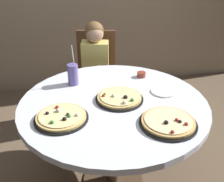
% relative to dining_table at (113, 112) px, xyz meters
% --- Properties ---
extents(ground_plane, '(8.00, 8.00, 0.00)m').
position_rel_dining_table_xyz_m(ground_plane, '(0.00, 0.00, -0.66)').
color(ground_plane, brown).
extents(dining_table, '(1.28, 1.28, 0.75)m').
position_rel_dining_table_xyz_m(dining_table, '(0.00, 0.00, 0.00)').
color(dining_table, silver).
rests_on(dining_table, ground_plane).
extents(chair_wooden, '(0.47, 0.47, 0.95)m').
position_rel_dining_table_xyz_m(chair_wooden, '(0.02, 1.01, -0.13)').
color(chair_wooden, brown).
rests_on(chair_wooden, ground_plane).
extents(diner_child, '(0.32, 0.43, 1.08)m').
position_rel_dining_table_xyz_m(diner_child, '(-0.02, 0.83, -0.18)').
color(diner_child, '#3F4766').
rests_on(diner_child, ground_plane).
extents(pizza_veggie, '(0.33, 0.33, 0.05)m').
position_rel_dining_table_xyz_m(pizza_veggie, '(0.04, 0.00, 0.11)').
color(pizza_veggie, black).
rests_on(pizza_veggie, dining_table).
extents(pizza_cheese, '(0.33, 0.33, 0.05)m').
position_rel_dining_table_xyz_m(pizza_cheese, '(-0.35, -0.16, 0.11)').
color(pizza_cheese, black).
rests_on(pizza_cheese, dining_table).
extents(pizza_pepperoni, '(0.34, 0.34, 0.05)m').
position_rel_dining_table_xyz_m(pizza_pepperoni, '(0.26, -0.33, 0.11)').
color(pizza_pepperoni, black).
rests_on(pizza_pepperoni, dining_table).
extents(soda_cup, '(0.08, 0.08, 0.31)m').
position_rel_dining_table_xyz_m(soda_cup, '(-0.25, 0.31, 0.17)').
color(soda_cup, '#6659A5').
rests_on(soda_cup, dining_table).
extents(sauce_bowl, '(0.07, 0.07, 0.04)m').
position_rel_dining_table_xyz_m(sauce_bowl, '(0.30, 0.34, 0.11)').
color(sauce_bowl, brown).
rests_on(sauce_bowl, dining_table).
extents(plate_small, '(0.18, 0.18, 0.01)m').
position_rel_dining_table_xyz_m(plate_small, '(0.38, 0.05, 0.10)').
color(plate_small, white).
rests_on(plate_small, dining_table).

